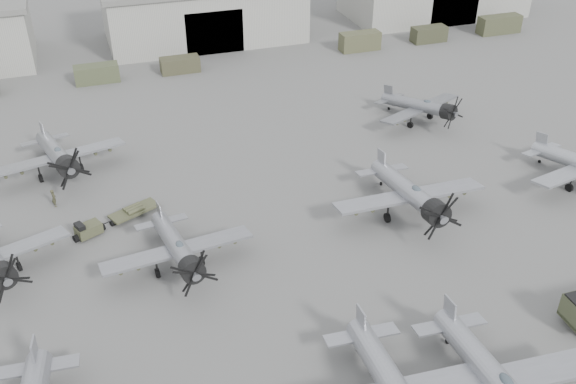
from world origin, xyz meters
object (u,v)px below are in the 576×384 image
aircraft_mid_2 (412,194)px  aircraft_far_0 (58,155)px  aircraft_mid_1 (178,249)px  aircraft_extra_873 (498,383)px  tug_trailer (106,222)px  ground_crew (54,198)px  aircraft_far_1 (423,107)px

aircraft_mid_2 → aircraft_far_0: 33.15m
aircraft_mid_1 → aircraft_far_0: (-8.18, 17.82, 0.19)m
aircraft_extra_873 → aircraft_mid_1: bearing=132.5°
tug_trailer → aircraft_far_0: bearing=84.1°
tug_trailer → ground_crew: size_ratio=4.37×
aircraft_far_0 → tug_trailer: 10.74m
aircraft_extra_873 → tug_trailer: bearing=130.7°
aircraft_mid_1 → ground_crew: 15.59m
aircraft_far_1 → aircraft_extra_873: (-14.97, -36.06, 0.42)m
aircraft_mid_2 → aircraft_far_0: size_ratio=1.04×
aircraft_mid_1 → aircraft_extra_873: 24.48m
tug_trailer → ground_crew: 6.41m
aircraft_far_0 → aircraft_extra_873: bearing=-70.5°
aircraft_extra_873 → tug_trailer: aircraft_extra_873 is taller
aircraft_far_0 → aircraft_mid_2: bearing=-43.9°
aircraft_mid_2 → aircraft_far_0: (-28.43, 17.05, -0.12)m
aircraft_mid_2 → aircraft_far_1: aircraft_mid_2 is taller
aircraft_far_1 → aircraft_extra_873: aircraft_extra_873 is taller
aircraft_mid_2 → ground_crew: bearing=158.5°
aircraft_far_0 → ground_crew: 5.40m
aircraft_far_1 → aircraft_extra_873: 39.05m
aircraft_far_0 → ground_crew: size_ratio=7.57×
aircraft_mid_2 → aircraft_far_1: 19.02m
ground_crew → aircraft_extra_873: bearing=-149.3°
aircraft_far_1 → ground_crew: bearing=164.3°
aircraft_extra_873 → aircraft_mid_2: bearing=79.8°
aircraft_far_1 → ground_crew: 39.47m
tug_trailer → aircraft_mid_2: bearing=-39.6°
aircraft_mid_1 → aircraft_mid_2: (20.25, 0.77, 0.31)m
aircraft_extra_873 → aircraft_far_0: bearing=126.3°
ground_crew → aircraft_mid_1: bearing=-151.4°
aircraft_mid_2 → tug_trailer: 26.15m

